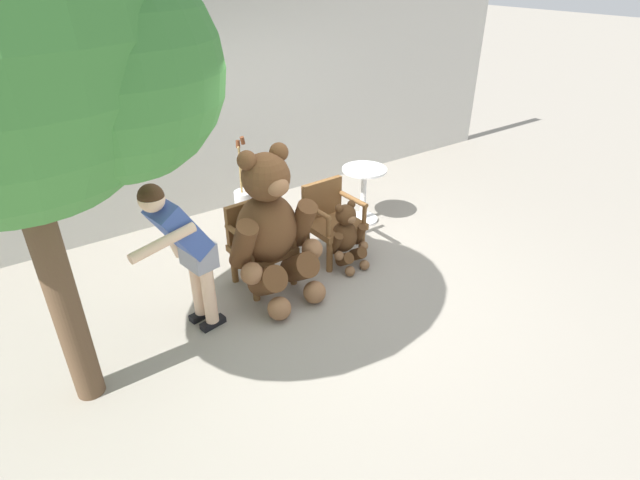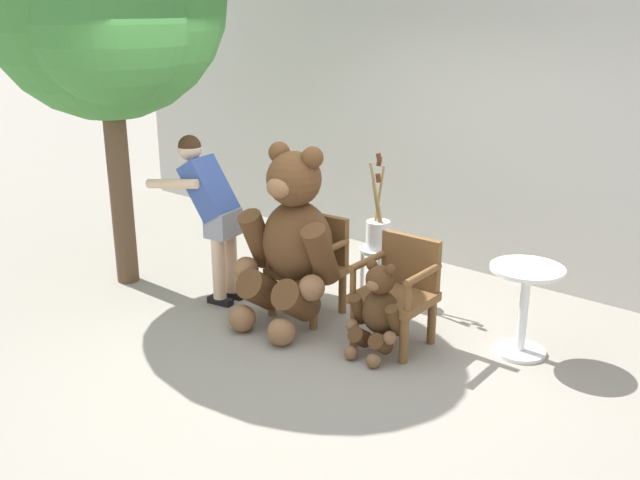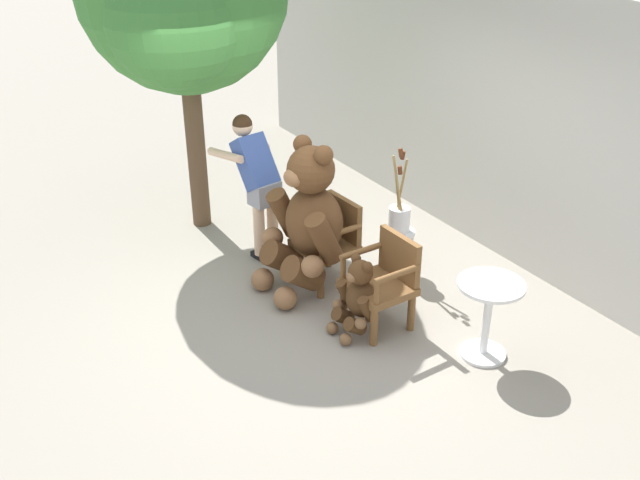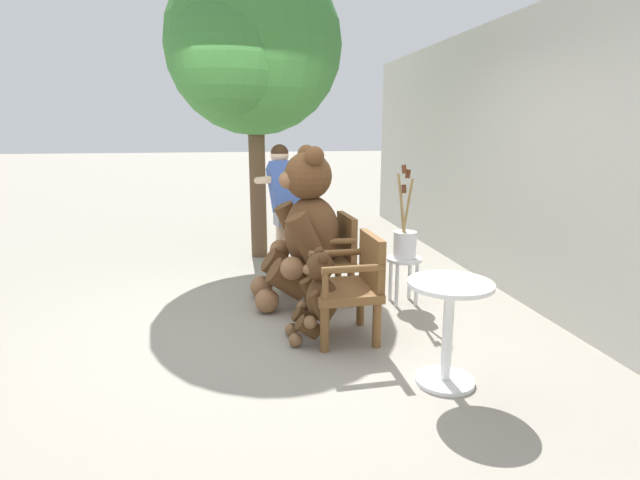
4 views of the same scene
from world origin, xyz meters
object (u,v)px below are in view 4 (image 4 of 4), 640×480
object	(u,v)px
teddy_bear_small	(317,296)
round_side_table	(448,321)
wooden_chair_left	(330,255)
teddy_bear_large	(304,228)
person_visitor	(285,199)
patio_tree	(250,49)
brush_bucket	(405,240)
wooden_chair_right	(351,284)
white_stool	(404,268)

from	to	relation	value
teddy_bear_small	round_side_table	bearing A→B (deg)	41.31
wooden_chair_left	round_side_table	world-z (taller)	wooden_chair_left
teddy_bear_large	person_visitor	distance (m)	0.91
teddy_bear_large	patio_tree	distance (m)	2.62
person_visitor	brush_bucket	size ratio (longest dim) A/B	1.67
wooden_chair_right	brush_bucket	size ratio (longest dim) A/B	0.95
teddy_bear_large	brush_bucket	size ratio (longest dim) A/B	1.70
person_visitor	brush_bucket	xyz separation A→B (m)	(1.09, 1.04, -0.27)
teddy_bear_small	brush_bucket	size ratio (longest dim) A/B	0.84
wooden_chair_left	wooden_chair_right	xyz separation A→B (m)	(0.92, 0.00, 0.00)
teddy_bear_large	white_stool	xyz separation A→B (m)	(0.20, 0.96, -0.40)
wooden_chair_left	round_side_table	bearing A→B (deg)	14.62
teddy_bear_large	teddy_bear_small	size ratio (longest dim) A/B	2.03
wooden_chair_left	patio_tree	xyz separation A→B (m)	(-1.78, -0.66, 2.16)
patio_tree	person_visitor	bearing A→B (deg)	19.46
wooden_chair_right	round_side_table	distance (m)	0.97
white_stool	patio_tree	xyz separation A→B (m)	(-1.99, -1.36, 2.27)
wooden_chair_right	white_stool	xyz separation A→B (m)	(-0.71, 0.69, -0.11)
teddy_bear_small	person_visitor	distance (m)	1.88
patio_tree	teddy_bear_large	bearing A→B (deg)	12.59
person_visitor	patio_tree	size ratio (longest dim) A/B	0.40
brush_bucket	patio_tree	xyz separation A→B (m)	(-1.99, -1.36, 1.99)
round_side_table	teddy_bear_large	bearing A→B (deg)	-157.59
wooden_chair_left	person_visitor	bearing A→B (deg)	-158.59
wooden_chair_right	white_stool	distance (m)	1.00
teddy_bear_small	white_stool	xyz separation A→B (m)	(-0.71, 0.98, -0.02)
wooden_chair_left	brush_bucket	distance (m)	0.74
wooden_chair_right	person_visitor	distance (m)	1.89
wooden_chair_right	wooden_chair_left	bearing A→B (deg)	-179.99
teddy_bear_large	person_visitor	bearing A→B (deg)	-174.66
teddy_bear_large	patio_tree	size ratio (longest dim) A/B	0.41
wooden_chair_left	teddy_bear_small	world-z (taller)	wooden_chair_left
teddy_bear_small	round_side_table	world-z (taller)	teddy_bear_small
wooden_chair_left	person_visitor	xyz separation A→B (m)	(-0.89, -0.35, 0.44)
person_visitor	teddy_bear_large	bearing A→B (deg)	5.34
person_visitor	white_stool	xyz separation A→B (m)	(1.09, 1.04, -0.55)
wooden_chair_right	person_visitor	xyz separation A→B (m)	(-1.80, -0.35, 0.44)
teddy_bear_large	brush_bucket	distance (m)	0.98
white_stool	wooden_chair_left	bearing A→B (deg)	-106.60
teddy_bear_small	person_visitor	world-z (taller)	person_visitor
round_side_table	patio_tree	world-z (taller)	patio_tree
teddy_bear_small	round_side_table	xyz separation A→B (m)	(0.85, 0.74, 0.08)
person_visitor	patio_tree	xyz separation A→B (m)	(-0.90, -0.32, 1.72)
teddy_bear_small	white_stool	world-z (taller)	teddy_bear_small
wooden_chair_right	teddy_bear_large	world-z (taller)	teddy_bear_large
brush_bucket	round_side_table	bearing A→B (deg)	-8.46
round_side_table	patio_tree	distance (m)	4.31
teddy_bear_large	wooden_chair_right	bearing A→B (deg)	16.23
wooden_chair_left	patio_tree	distance (m)	2.88
wooden_chair_left	round_side_table	distance (m)	1.82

